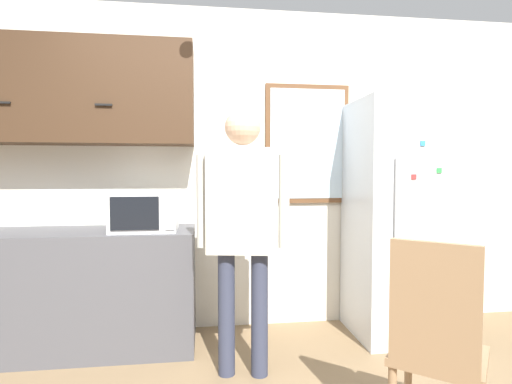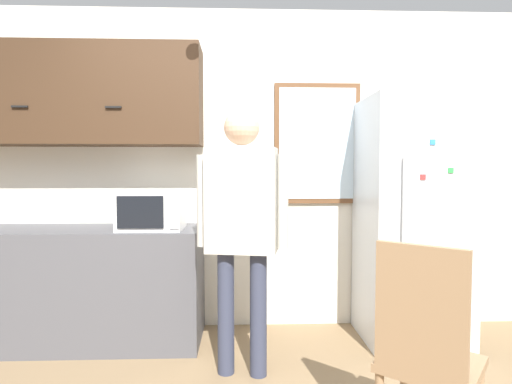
{
  "view_description": "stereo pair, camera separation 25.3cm",
  "coord_description": "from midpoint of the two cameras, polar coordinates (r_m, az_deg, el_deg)",
  "views": [
    {
      "loc": [
        -0.16,
        -1.64,
        1.33
      ],
      "look_at": [
        0.19,
        0.97,
        1.2
      ],
      "focal_mm": 28.0,
      "sensor_mm": 36.0,
      "label": 1
    },
    {
      "loc": [
        0.09,
        -1.66,
        1.33
      ],
      "look_at": [
        0.19,
        0.97,
        1.2
      ],
      "focal_mm": 28.0,
      "sensor_mm": 36.0,
      "label": 2
    }
  ],
  "objects": [
    {
      "name": "back_wall",
      "position": [
        3.44,
        -7.04,
        3.18
      ],
      "size": [
        6.0,
        0.06,
        2.7
      ],
      "color": "silver",
      "rests_on": "ground_plane"
    },
    {
      "name": "chair",
      "position": [
        2.09,
        21.11,
        -19.23
      ],
      "size": [
        0.58,
        0.58,
        1.02
      ],
      "rotation": [
        0.0,
        0.0,
        2.44
      ],
      "color": "#997551",
      "rests_on": "ground_plane"
    },
    {
      "name": "upper_cabinets",
      "position": [
        3.49,
        -27.94,
        12.51
      ],
      "size": [
        1.97,
        0.37,
        0.78
      ],
      "color": "#3D2819"
    },
    {
      "name": "counter",
      "position": [
        3.43,
        -28.15,
        -12.38
      ],
      "size": [
        1.97,
        0.62,
        0.89
      ],
      "color": "#4C4C51",
      "rests_on": "ground_plane"
    },
    {
      "name": "microwave",
      "position": [
        3.09,
        -17.89,
        -2.58
      ],
      "size": [
        0.47,
        0.38,
        0.3
      ],
      "color": "white",
      "rests_on": "counter"
    },
    {
      "name": "window",
      "position": [
        3.49,
        5.23,
        6.84
      ],
      "size": [
        0.73,
        0.05,
        1.02
      ],
      "color": "brown"
    },
    {
      "name": "person",
      "position": [
        2.57,
        -4.72,
        -3.13
      ],
      "size": [
        0.59,
        0.3,
        1.73
      ],
      "rotation": [
        0.0,
        0.0,
        -0.18
      ],
      "color": "#33384C",
      "rests_on": "ground_plane"
    },
    {
      "name": "refrigerator",
      "position": [
        3.41,
        17.76,
        -3.65
      ],
      "size": [
        0.74,
        0.71,
        1.9
      ],
      "color": "silver",
      "rests_on": "ground_plane"
    }
  ]
}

